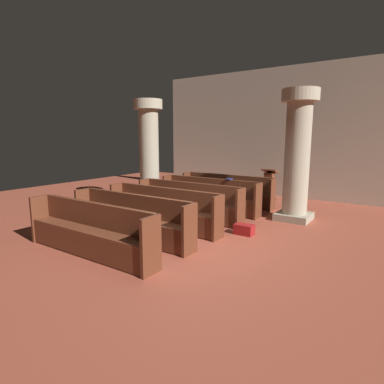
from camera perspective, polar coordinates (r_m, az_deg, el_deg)
ground_plane at (r=6.65m, az=-0.62°, el=-8.87°), size 19.20×19.20×0.00m
back_wall at (r=11.80m, az=16.80°, el=10.05°), size 10.00×0.16×4.50m
pew_row_0 at (r=10.09m, az=6.19°, el=0.55°), size 3.07×0.46×0.94m
pew_row_1 at (r=9.20m, az=3.10°, el=-0.33°), size 3.07×0.46×0.94m
pew_row_2 at (r=8.33m, az=-0.65°, el=-1.40°), size 3.07×0.47×0.94m
pew_row_3 at (r=7.52m, az=-5.24°, el=-2.69°), size 3.07×0.46×0.94m
pew_row_4 at (r=6.77m, az=-10.91°, el=-4.26°), size 3.07×0.46×0.94m
pew_row_5 at (r=6.10m, az=-17.93°, el=-6.14°), size 3.07×0.47×0.94m
pillar_aisle_side at (r=8.48m, az=18.33°, el=6.53°), size 0.90×0.90×3.29m
pillar_far_side at (r=10.44m, az=-7.70°, el=7.49°), size 0.90×0.90×3.29m
lectern at (r=10.96m, az=13.61°, el=0.79°), size 0.48×0.45×1.08m
hymn_book at (r=9.03m, az=6.67°, el=2.32°), size 0.13×0.19×0.03m
kneeler_box_red at (r=7.17m, az=9.31°, el=-6.63°), size 0.42×0.25×0.23m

